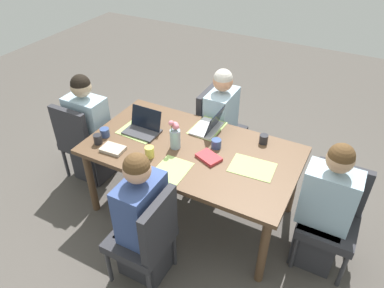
{
  "coord_description": "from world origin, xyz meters",
  "views": [
    {
      "loc": [
        1.19,
        -2.25,
        2.66
      ],
      "look_at": [
        0.0,
        0.0,
        0.8
      ],
      "focal_mm": 33.91,
      "sensor_mm": 36.0,
      "label": 1
    }
  ],
  "objects_px": {
    "person_far_left_far": "(220,128)",
    "coffee_mug_centre_left": "(264,139)",
    "chair_near_left_near": "(147,235)",
    "coffee_mug_centre_right": "(98,139)",
    "chair_far_left_far": "(216,125)",
    "coffee_mug_far_left": "(216,144)",
    "person_head_right_right_near": "(324,214)",
    "book_red_cover": "(113,149)",
    "chair_head_right_right_near": "(333,212)",
    "dining_table": "(192,156)",
    "coffee_mug_near_right": "(105,132)",
    "book_blue_cover": "(209,157)",
    "laptop_far_left_far": "(209,126)",
    "coffee_mug_near_left": "(150,152)",
    "person_head_left_left_mid": "(90,134)",
    "chair_head_left_left_mid": "(81,138)",
    "flower_vase": "(175,135)",
    "laptop_head_left_left_mid": "(143,128)",
    "person_near_left_near": "(143,224)"
  },
  "relations": [
    {
      "from": "chair_head_left_left_mid",
      "to": "person_far_left_far",
      "type": "xyz_separation_m",
      "value": [
        1.21,
        0.82,
        0.03
      ]
    },
    {
      "from": "dining_table",
      "to": "person_head_right_right_near",
      "type": "xyz_separation_m",
      "value": [
        1.18,
        -0.0,
        -0.15
      ]
    },
    {
      "from": "person_far_left_far",
      "to": "coffee_mug_centre_left",
      "type": "height_order",
      "value": "person_far_left_far"
    },
    {
      "from": "laptop_far_left_far",
      "to": "book_red_cover",
      "type": "distance_m",
      "value": 0.91
    },
    {
      "from": "dining_table",
      "to": "coffee_mug_far_left",
      "type": "xyz_separation_m",
      "value": [
        0.18,
        0.12,
        0.12
      ]
    },
    {
      "from": "chair_far_left_far",
      "to": "coffee_mug_near_left",
      "type": "relative_size",
      "value": 9.12
    },
    {
      "from": "person_head_right_right_near",
      "to": "coffee_mug_near_left",
      "type": "distance_m",
      "value": 1.5
    },
    {
      "from": "person_near_left_near",
      "to": "flower_vase",
      "type": "xyz_separation_m",
      "value": [
        -0.12,
        0.71,
        0.35
      ]
    },
    {
      "from": "dining_table",
      "to": "chair_far_left_far",
      "type": "distance_m",
      "value": 0.83
    },
    {
      "from": "coffee_mug_near_right",
      "to": "book_blue_cover",
      "type": "distance_m",
      "value": 1.0
    },
    {
      "from": "chair_far_left_far",
      "to": "coffee_mug_far_left",
      "type": "relative_size",
      "value": 10.27
    },
    {
      "from": "laptop_far_left_far",
      "to": "coffee_mug_near_left",
      "type": "relative_size",
      "value": 3.24
    },
    {
      "from": "dining_table",
      "to": "coffee_mug_centre_right",
      "type": "height_order",
      "value": "coffee_mug_centre_right"
    },
    {
      "from": "dining_table",
      "to": "coffee_mug_far_left",
      "type": "height_order",
      "value": "coffee_mug_far_left"
    },
    {
      "from": "dining_table",
      "to": "coffee_mug_centre_left",
      "type": "height_order",
      "value": "coffee_mug_centre_left"
    },
    {
      "from": "dining_table",
      "to": "laptop_far_left_far",
      "type": "bearing_deg",
      "value": 89.33
    },
    {
      "from": "person_head_left_left_mid",
      "to": "coffee_mug_near_right",
      "type": "height_order",
      "value": "person_head_left_left_mid"
    },
    {
      "from": "coffee_mug_centre_left",
      "to": "coffee_mug_far_left",
      "type": "bearing_deg",
      "value": -143.02
    },
    {
      "from": "chair_near_left_near",
      "to": "person_head_left_left_mid",
      "type": "height_order",
      "value": "person_head_left_left_mid"
    },
    {
      "from": "book_red_cover",
      "to": "coffee_mug_centre_right",
      "type": "bearing_deg",
      "value": 168.59
    },
    {
      "from": "chair_near_left_near",
      "to": "coffee_mug_centre_right",
      "type": "distance_m",
      "value": 1.02
    },
    {
      "from": "chair_far_left_far",
      "to": "coffee_mug_far_left",
      "type": "xyz_separation_m",
      "value": [
        0.3,
        -0.69,
        0.3
      ]
    },
    {
      "from": "person_head_right_right_near",
      "to": "coffee_mug_near_right",
      "type": "height_order",
      "value": "person_head_right_right_near"
    },
    {
      "from": "flower_vase",
      "to": "laptop_far_left_far",
      "type": "bearing_deg",
      "value": 69.58
    },
    {
      "from": "dining_table",
      "to": "chair_head_left_left_mid",
      "type": "xyz_separation_m",
      "value": [
        -1.26,
        -0.08,
        -0.18
      ]
    },
    {
      "from": "dining_table",
      "to": "person_head_right_right_near",
      "type": "height_order",
      "value": "person_head_right_right_near"
    },
    {
      "from": "chair_far_left_far",
      "to": "person_head_right_right_near",
      "type": "relative_size",
      "value": 0.75
    },
    {
      "from": "chair_far_left_far",
      "to": "coffee_mug_centre_right",
      "type": "relative_size",
      "value": 10.16
    },
    {
      "from": "chair_far_left_far",
      "to": "person_head_right_right_near",
      "type": "height_order",
      "value": "person_head_right_right_near"
    },
    {
      "from": "coffee_mug_centre_right",
      "to": "book_red_cover",
      "type": "height_order",
      "value": "coffee_mug_centre_right"
    },
    {
      "from": "dining_table",
      "to": "chair_far_left_far",
      "type": "height_order",
      "value": "chair_far_left_far"
    },
    {
      "from": "coffee_mug_near_right",
      "to": "coffee_mug_far_left",
      "type": "xyz_separation_m",
      "value": [
        0.98,
        0.32,
        0.0
      ]
    },
    {
      "from": "chair_near_left_near",
      "to": "person_far_left_far",
      "type": "bearing_deg",
      "value": 93.74
    },
    {
      "from": "flower_vase",
      "to": "book_blue_cover",
      "type": "xyz_separation_m",
      "value": [
        0.33,
        -0.01,
        -0.11
      ]
    },
    {
      "from": "chair_far_left_far",
      "to": "chair_head_right_right_near",
      "type": "bearing_deg",
      "value": -28.16
    },
    {
      "from": "chair_far_left_far",
      "to": "coffee_mug_near_left",
      "type": "distance_m",
      "value": 1.12
    },
    {
      "from": "laptop_head_left_left_mid",
      "to": "book_red_cover",
      "type": "distance_m",
      "value": 0.38
    },
    {
      "from": "coffee_mug_centre_left",
      "to": "coffee_mug_centre_right",
      "type": "distance_m",
      "value": 1.48
    },
    {
      "from": "chair_head_left_left_mid",
      "to": "book_blue_cover",
      "type": "distance_m",
      "value": 1.47
    },
    {
      "from": "dining_table",
      "to": "coffee_mug_near_right",
      "type": "bearing_deg",
      "value": -165.77
    },
    {
      "from": "dining_table",
      "to": "coffee_mug_near_left",
      "type": "xyz_separation_m",
      "value": [
        -0.26,
        -0.27,
        0.13
      ]
    },
    {
      "from": "chair_head_right_right_near",
      "to": "coffee_mug_far_left",
      "type": "distance_m",
      "value": 1.1
    },
    {
      "from": "coffee_mug_near_left",
      "to": "coffee_mug_far_left",
      "type": "relative_size",
      "value": 1.13
    },
    {
      "from": "chair_far_left_far",
      "to": "flower_vase",
      "type": "bearing_deg",
      "value": -91.05
    },
    {
      "from": "chair_head_left_left_mid",
      "to": "coffee_mug_near_left",
      "type": "distance_m",
      "value": 1.06
    },
    {
      "from": "person_near_left_near",
      "to": "book_blue_cover",
      "type": "relative_size",
      "value": 5.97
    },
    {
      "from": "chair_near_left_near",
      "to": "person_head_left_left_mid",
      "type": "bearing_deg",
      "value": 146.76
    },
    {
      "from": "chair_near_left_near",
      "to": "person_near_left_near",
      "type": "relative_size",
      "value": 0.75
    },
    {
      "from": "person_head_right_right_near",
      "to": "book_red_cover",
      "type": "distance_m",
      "value": 1.83
    },
    {
      "from": "book_blue_cover",
      "to": "laptop_head_left_left_mid",
      "type": "bearing_deg",
      "value": -164.83
    }
  ]
}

